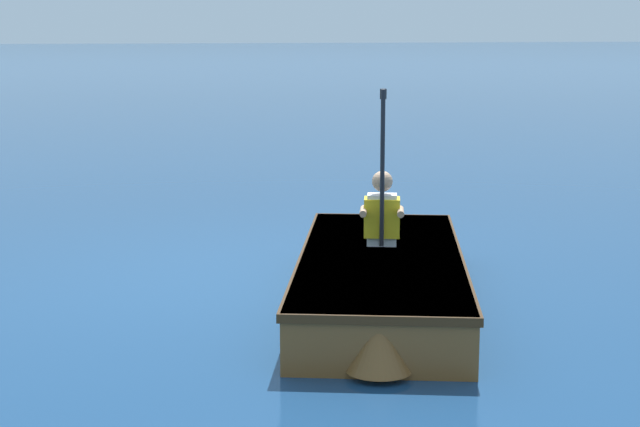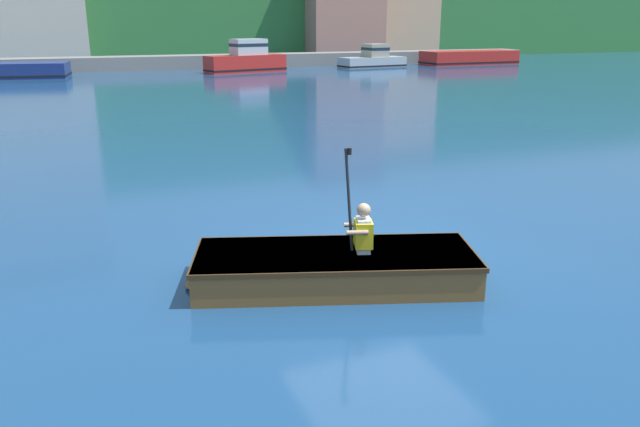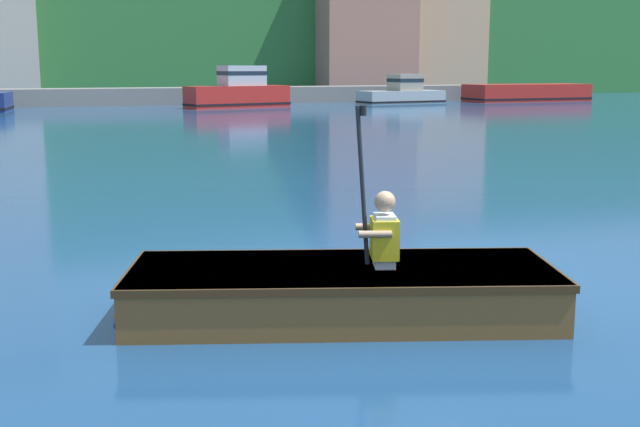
# 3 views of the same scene
# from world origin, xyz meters

# --- Properties ---
(ground_plane) EXTENTS (300.00, 300.00, 0.00)m
(ground_plane) POSITION_xyz_m (0.00, 0.00, 0.00)
(ground_plane) COLOR navy
(rowboat_foreground) EXTENTS (3.65, 2.30, 0.42)m
(rowboat_foreground) POSITION_xyz_m (-1.27, -0.96, 0.24)
(rowboat_foreground) COLOR brown
(rowboat_foreground) RESTS_ON ground
(person_paddler) EXTENTS (0.41, 0.42, 1.29)m
(person_paddler) POSITION_xyz_m (-0.91, -1.08, 0.70)
(person_paddler) COLOR silver
(person_paddler) RESTS_ON rowboat_foreground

